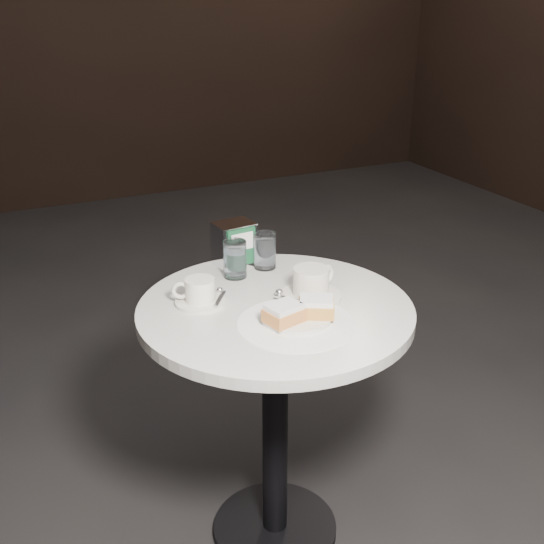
{
  "coord_description": "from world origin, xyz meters",
  "views": [
    {
      "loc": [
        -0.67,
        -1.39,
        1.51
      ],
      "look_at": [
        0.0,
        0.02,
        0.83
      ],
      "focal_mm": 45.0,
      "sensor_mm": 36.0,
      "label": 1
    }
  ],
  "objects_px": {
    "water_glass_left": "(235,260)",
    "napkin_dispenser": "(234,244)",
    "coffee_cup_left": "(200,293)",
    "beignet_plate": "(299,313)",
    "cafe_table": "(275,373)",
    "coffee_cup_right": "(311,285)",
    "water_glass_right": "(265,251)"
  },
  "relations": [
    {
      "from": "water_glass_left",
      "to": "napkin_dispenser",
      "type": "bearing_deg",
      "value": 68.33
    },
    {
      "from": "coffee_cup_left",
      "to": "napkin_dispenser",
      "type": "bearing_deg",
      "value": 68.88
    },
    {
      "from": "beignet_plate",
      "to": "water_glass_left",
      "type": "bearing_deg",
      "value": 96.37
    },
    {
      "from": "water_glass_left",
      "to": "napkin_dispenser",
      "type": "distance_m",
      "value": 0.09
    },
    {
      "from": "cafe_table",
      "to": "water_glass_left",
      "type": "xyz_separation_m",
      "value": [
        -0.02,
        0.21,
        0.25
      ]
    },
    {
      "from": "beignet_plate",
      "to": "coffee_cup_right",
      "type": "xyz_separation_m",
      "value": [
        0.09,
        0.1,
        0.01
      ]
    },
    {
      "from": "cafe_table",
      "to": "napkin_dispenser",
      "type": "height_order",
      "value": "napkin_dispenser"
    },
    {
      "from": "coffee_cup_right",
      "to": "water_glass_left",
      "type": "xyz_separation_m",
      "value": [
        -0.12,
        0.21,
        0.01
      ]
    },
    {
      "from": "water_glass_left",
      "to": "napkin_dispenser",
      "type": "relative_size",
      "value": 0.82
    },
    {
      "from": "coffee_cup_right",
      "to": "water_glass_right",
      "type": "height_order",
      "value": "water_glass_right"
    },
    {
      "from": "coffee_cup_left",
      "to": "cafe_table",
      "type": "bearing_deg",
      "value": -8.7
    },
    {
      "from": "cafe_table",
      "to": "coffee_cup_right",
      "type": "bearing_deg",
      "value": 1.97
    },
    {
      "from": "cafe_table",
      "to": "coffee_cup_left",
      "type": "height_order",
      "value": "coffee_cup_left"
    },
    {
      "from": "water_glass_left",
      "to": "coffee_cup_right",
      "type": "bearing_deg",
      "value": -59.22
    },
    {
      "from": "beignet_plate",
      "to": "coffee_cup_right",
      "type": "distance_m",
      "value": 0.14
    },
    {
      "from": "cafe_table",
      "to": "water_glass_left",
      "type": "distance_m",
      "value": 0.33
    },
    {
      "from": "beignet_plate",
      "to": "water_glass_left",
      "type": "distance_m",
      "value": 0.32
    },
    {
      "from": "coffee_cup_right",
      "to": "water_glass_left",
      "type": "height_order",
      "value": "water_glass_left"
    },
    {
      "from": "beignet_plate",
      "to": "napkin_dispenser",
      "type": "bearing_deg",
      "value": 90.41
    },
    {
      "from": "coffee_cup_left",
      "to": "coffee_cup_right",
      "type": "relative_size",
      "value": 0.82
    },
    {
      "from": "coffee_cup_left",
      "to": "napkin_dispenser",
      "type": "xyz_separation_m",
      "value": [
        0.18,
        0.2,
        0.03
      ]
    },
    {
      "from": "coffee_cup_left",
      "to": "napkin_dispenser",
      "type": "relative_size",
      "value": 1.33
    },
    {
      "from": "water_glass_right",
      "to": "cafe_table",
      "type": "bearing_deg",
      "value": -108.7
    },
    {
      "from": "beignet_plate",
      "to": "coffee_cup_left",
      "type": "bearing_deg",
      "value": 133.1
    },
    {
      "from": "cafe_table",
      "to": "beignet_plate",
      "type": "bearing_deg",
      "value": -82.15
    },
    {
      "from": "cafe_table",
      "to": "coffee_cup_right",
      "type": "relative_size",
      "value": 3.66
    },
    {
      "from": "coffee_cup_left",
      "to": "napkin_dispenser",
      "type": "distance_m",
      "value": 0.27
    },
    {
      "from": "coffee_cup_left",
      "to": "water_glass_right",
      "type": "relative_size",
      "value": 1.62
    },
    {
      "from": "napkin_dispenser",
      "to": "cafe_table",
      "type": "bearing_deg",
      "value": -98.16
    },
    {
      "from": "coffee_cup_right",
      "to": "beignet_plate",
      "type": "bearing_deg",
      "value": -151.51
    },
    {
      "from": "cafe_table",
      "to": "napkin_dispenser",
      "type": "xyz_separation_m",
      "value": [
        0.01,
        0.29,
        0.26
      ]
    },
    {
      "from": "water_glass_left",
      "to": "napkin_dispenser",
      "type": "height_order",
      "value": "napkin_dispenser"
    }
  ]
}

